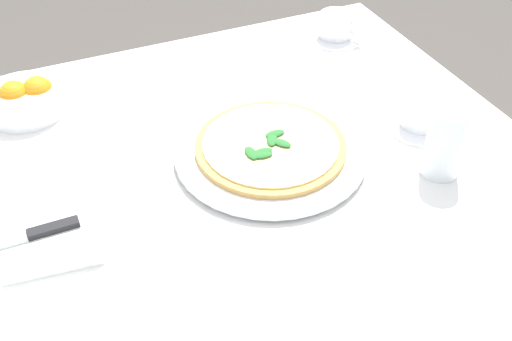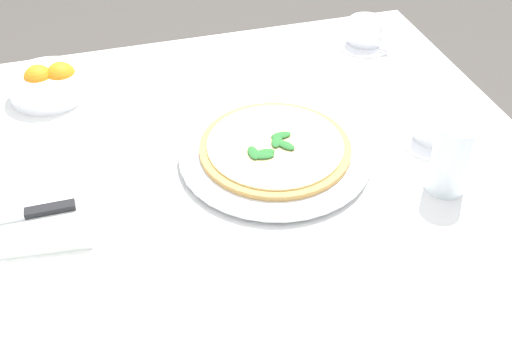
{
  "view_description": "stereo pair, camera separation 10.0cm",
  "coord_description": "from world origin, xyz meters",
  "px_view_note": "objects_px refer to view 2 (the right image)",
  "views": [
    {
      "loc": [
        0.26,
        0.65,
        1.42
      ],
      "look_at": [
        -0.05,
        -0.05,
        0.77
      ],
      "focal_mm": 42.78,
      "sensor_mm": 36.0,
      "label": 1
    },
    {
      "loc": [
        0.17,
        0.69,
        1.42
      ],
      "look_at": [
        -0.05,
        -0.05,
        0.77
      ],
      "focal_mm": 42.78,
      "sensor_mm": 36.0,
      "label": 2
    }
  ],
  "objects_px": {
    "coffee_cup_left_edge": "(437,125)",
    "water_glass_right_edge": "(450,162)",
    "coffee_cup_back_corner": "(366,33)",
    "napkin_folded": "(20,222)",
    "pizza_plate": "(275,153)",
    "pizza": "(275,147)",
    "citrus_bowl": "(49,83)",
    "dinner_knife": "(16,216)"
  },
  "relations": [
    {
      "from": "pizza_plate",
      "to": "coffee_cup_left_edge",
      "type": "distance_m",
      "value": 0.29
    },
    {
      "from": "water_glass_right_edge",
      "to": "pizza_plate",
      "type": "bearing_deg",
      "value": -31.58
    },
    {
      "from": "coffee_cup_left_edge",
      "to": "coffee_cup_back_corner",
      "type": "relative_size",
      "value": 1.02
    },
    {
      "from": "coffee_cup_back_corner",
      "to": "citrus_bowl",
      "type": "distance_m",
      "value": 0.68
    },
    {
      "from": "coffee_cup_back_corner",
      "to": "dinner_knife",
      "type": "xyz_separation_m",
      "value": [
        0.74,
        0.38,
        -0.0
      ]
    },
    {
      "from": "water_glass_right_edge",
      "to": "napkin_folded",
      "type": "height_order",
      "value": "water_glass_right_edge"
    },
    {
      "from": "pizza_plate",
      "to": "citrus_bowl",
      "type": "bearing_deg",
      "value": -40.58
    },
    {
      "from": "water_glass_right_edge",
      "to": "pizza",
      "type": "bearing_deg",
      "value": -31.51
    },
    {
      "from": "coffee_cup_back_corner",
      "to": "dinner_knife",
      "type": "distance_m",
      "value": 0.83
    },
    {
      "from": "pizza",
      "to": "napkin_folded",
      "type": "bearing_deg",
      "value": 6.79
    },
    {
      "from": "coffee_cup_back_corner",
      "to": "citrus_bowl",
      "type": "relative_size",
      "value": 0.87
    },
    {
      "from": "coffee_cup_left_edge",
      "to": "pizza",
      "type": "bearing_deg",
      "value": -5.94
    },
    {
      "from": "dinner_knife",
      "to": "citrus_bowl",
      "type": "height_order",
      "value": "citrus_bowl"
    },
    {
      "from": "water_glass_right_edge",
      "to": "dinner_knife",
      "type": "distance_m",
      "value": 0.68
    },
    {
      "from": "citrus_bowl",
      "to": "coffee_cup_back_corner",
      "type": "bearing_deg",
      "value": -178.68
    },
    {
      "from": "coffee_cup_back_corner",
      "to": "citrus_bowl",
      "type": "bearing_deg",
      "value": 1.32
    },
    {
      "from": "napkin_folded",
      "to": "citrus_bowl",
      "type": "height_order",
      "value": "citrus_bowl"
    },
    {
      "from": "dinner_knife",
      "to": "coffee_cup_back_corner",
      "type": "bearing_deg",
      "value": -152.59
    },
    {
      "from": "water_glass_right_edge",
      "to": "coffee_cup_back_corner",
      "type": "bearing_deg",
      "value": -98.36
    },
    {
      "from": "coffee_cup_left_edge",
      "to": "dinner_knife",
      "type": "height_order",
      "value": "coffee_cup_left_edge"
    },
    {
      "from": "water_glass_right_edge",
      "to": "citrus_bowl",
      "type": "relative_size",
      "value": 0.84
    },
    {
      "from": "coffee_cup_back_corner",
      "to": "citrus_bowl",
      "type": "xyz_separation_m",
      "value": [
        0.68,
        0.02,
        -0.0
      ]
    },
    {
      "from": "coffee_cup_left_edge",
      "to": "coffee_cup_back_corner",
      "type": "height_order",
      "value": "coffee_cup_left_edge"
    },
    {
      "from": "coffee_cup_back_corner",
      "to": "citrus_bowl",
      "type": "height_order",
      "value": "citrus_bowl"
    },
    {
      "from": "coffee_cup_back_corner",
      "to": "napkin_folded",
      "type": "xyz_separation_m",
      "value": [
        0.74,
        0.38,
        -0.02
      ]
    },
    {
      "from": "coffee_cup_left_edge",
      "to": "pizza_plate",
      "type": "bearing_deg",
      "value": -6.0
    },
    {
      "from": "coffee_cup_back_corner",
      "to": "water_glass_right_edge",
      "type": "distance_m",
      "value": 0.49
    },
    {
      "from": "pizza",
      "to": "napkin_folded",
      "type": "distance_m",
      "value": 0.43
    },
    {
      "from": "water_glass_right_edge",
      "to": "dinner_knife",
      "type": "relative_size",
      "value": 0.64
    },
    {
      "from": "pizza_plate",
      "to": "napkin_folded",
      "type": "distance_m",
      "value": 0.43
    },
    {
      "from": "coffee_cup_back_corner",
      "to": "napkin_folded",
      "type": "distance_m",
      "value": 0.83
    },
    {
      "from": "dinner_knife",
      "to": "citrus_bowl",
      "type": "bearing_deg",
      "value": -98.95
    },
    {
      "from": "coffee_cup_left_edge",
      "to": "dinner_knife",
      "type": "distance_m",
      "value": 0.72
    },
    {
      "from": "coffee_cup_back_corner",
      "to": "napkin_folded",
      "type": "bearing_deg",
      "value": 27.31
    },
    {
      "from": "water_glass_right_edge",
      "to": "napkin_folded",
      "type": "xyz_separation_m",
      "value": [
        0.67,
        -0.1,
        -0.04
      ]
    },
    {
      "from": "pizza_plate",
      "to": "pizza",
      "type": "distance_m",
      "value": 0.01
    },
    {
      "from": "coffee_cup_left_edge",
      "to": "napkin_folded",
      "type": "relative_size",
      "value": 0.57
    },
    {
      "from": "water_glass_right_edge",
      "to": "napkin_folded",
      "type": "relative_size",
      "value": 0.54
    },
    {
      "from": "coffee_cup_left_edge",
      "to": "water_glass_right_edge",
      "type": "xyz_separation_m",
      "value": [
        0.05,
        0.12,
        0.02
      ]
    },
    {
      "from": "pizza",
      "to": "citrus_bowl",
      "type": "relative_size",
      "value": 1.74
    },
    {
      "from": "coffee_cup_back_corner",
      "to": "water_glass_right_edge",
      "type": "height_order",
      "value": "water_glass_right_edge"
    },
    {
      "from": "pizza",
      "to": "dinner_knife",
      "type": "height_order",
      "value": "pizza"
    }
  ]
}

